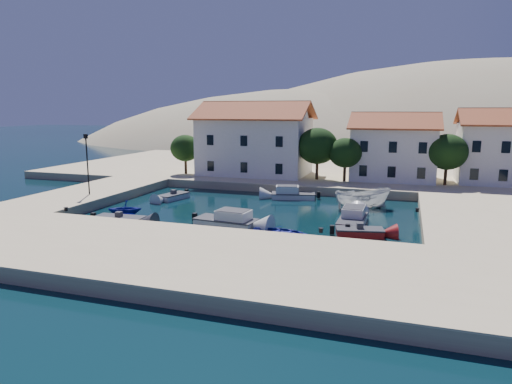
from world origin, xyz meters
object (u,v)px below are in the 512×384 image
at_px(building_mid, 394,145).
at_px(rowboat_south, 279,237).
at_px(cabin_cruiser_south, 226,220).
at_px(cabin_cruiser_east, 352,219).
at_px(boat_east, 362,208).
at_px(lamppost, 87,158).
at_px(building_right, 499,145).
at_px(building_left, 255,137).

xyz_separation_m(building_mid, rowboat_south, (-7.45, -26.85, -5.22)).
distance_m(cabin_cruiser_south, cabin_cruiser_east, 10.77).
height_order(building_mid, boat_east, building_mid).
distance_m(lamppost, rowboat_south, 23.30).
relative_size(building_right, lamppost, 1.52).
bearing_deg(cabin_cruiser_south, rowboat_south, -13.35).
xyz_separation_m(cabin_cruiser_south, cabin_cruiser_east, (10.12, 3.70, -0.00)).
distance_m(lamppost, cabin_cruiser_south, 17.85).
bearing_deg(lamppost, building_left, 60.10).
relative_size(cabin_cruiser_south, rowboat_south, 1.24).
bearing_deg(boat_east, building_mid, -34.24).
xyz_separation_m(building_mid, cabin_cruiser_south, (-12.64, -25.00, -4.75)).
height_order(building_right, cabin_cruiser_south, building_right).
relative_size(building_left, building_right, 1.56).
bearing_deg(boat_east, building_left, 24.37).
height_order(cabin_cruiser_south, boat_east, cabin_cruiser_south).
relative_size(building_left, boat_east, 2.59).
distance_m(building_right, boat_east, 21.75).
distance_m(building_left, lamppost, 23.10).
relative_size(building_right, boat_east, 1.67).
bearing_deg(building_mid, cabin_cruiser_east, -96.76).
relative_size(building_mid, building_right, 1.11).
bearing_deg(cabin_cruiser_south, cabin_cruiser_east, 26.41).
bearing_deg(lamppost, boat_east, 13.62).
distance_m(building_right, rowboat_south, 34.41).
bearing_deg(rowboat_south, boat_east, -21.77).
bearing_deg(building_mid, building_left, -176.82).
distance_m(building_mid, cabin_cruiser_east, 21.96).
height_order(building_left, building_right, building_left).
xyz_separation_m(building_right, cabin_cruiser_south, (-24.64, -26.00, -5.00)).
bearing_deg(building_right, lamppost, -152.07).
relative_size(building_mid, rowboat_south, 2.38).
height_order(lamppost, cabin_cruiser_east, lamppost).
relative_size(building_right, cabin_cruiser_east, 1.79).
bearing_deg(cabin_cruiser_south, building_left, 108.90).
xyz_separation_m(building_left, lamppost, (-11.50, -20.00, -1.18)).
distance_m(building_left, rowboat_south, 28.54).
xyz_separation_m(building_right, rowboat_south, (-19.45, -27.85, -5.47)).
bearing_deg(cabin_cruiser_east, lamppost, 89.77).
bearing_deg(building_right, cabin_cruiser_east, -123.08).
xyz_separation_m(lamppost, rowboat_south, (22.05, -5.85, -4.75)).
height_order(building_left, cabin_cruiser_south, building_left).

